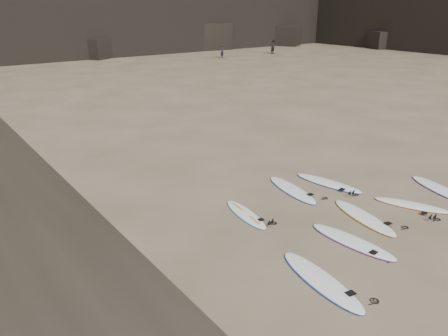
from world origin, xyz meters
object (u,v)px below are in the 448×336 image
object	(u,v)px
surfboard_1	(352,241)
person_b	(274,47)
surfboard_2	(364,217)
surfboard_3	(412,205)
surfboard_4	(441,190)
person_a	(222,51)
surfboard_0	(321,280)
surfboard_7	(328,183)
surfboard_6	(292,189)
surfboard_5	(246,214)

from	to	relation	value
surfboard_1	person_b	bearing A→B (deg)	45.16
surfboard_2	surfboard_3	bearing A→B (deg)	1.99
surfboard_4	person_a	bearing A→B (deg)	82.34
surfboard_0	surfboard_4	xyz separation A→B (m)	(7.48, 1.13, -0.00)
person_a	surfboard_0	bearing A→B (deg)	-159.09
surfboard_7	person_b	xyz separation A→B (m)	(27.92, 33.49, 0.84)
surfboard_1	surfboard_4	world-z (taller)	surfboard_4
surfboard_1	surfboard_6	xyz separation A→B (m)	(1.19, 3.54, 0.00)
surfboard_3	surfboard_5	distance (m)	5.48
person_b	surfboard_2	bearing A→B (deg)	-138.55
surfboard_3	surfboard_0	bearing A→B (deg)	166.01
person_a	person_b	world-z (taller)	person_b
surfboard_6	person_b	bearing A→B (deg)	59.01
surfboard_2	person_a	distance (m)	41.86
surfboard_7	surfboard_5	bearing A→B (deg)	171.80
surfboard_6	surfboard_2	bearing A→B (deg)	-73.73
surfboard_4	surfboard_0	bearing A→B (deg)	-153.91
surfboard_4	surfboard_1	bearing A→B (deg)	-158.17
surfboard_2	person_a	size ratio (longest dim) A/B	1.69
person_a	surfboard_2	bearing A→B (deg)	-156.12
surfboard_1	surfboard_4	size ratio (longest dim) A/B	0.95
surfboard_3	surfboard_6	size ratio (longest dim) A/B	0.88
surfboard_5	surfboard_7	world-z (taller)	surfboard_7
person_a	surfboard_1	bearing A→B (deg)	-157.32
surfboard_5	person_b	distance (m)	46.39
surfboard_3	person_a	size ratio (longest dim) A/B	1.49
surfboard_1	surfboard_3	distance (m)	3.47
surfboard_6	person_b	size ratio (longest dim) A/B	1.50
surfboard_0	surfboard_1	distance (m)	2.19
surfboard_0	surfboard_7	size ratio (longest dim) A/B	1.04
surfboard_2	surfboard_4	bearing A→B (deg)	8.40
surfboard_6	surfboard_7	world-z (taller)	same
surfboard_0	surfboard_2	size ratio (longest dim) A/B	1.05
surfboard_3	surfboard_4	distance (m)	1.96
surfboard_0	surfboard_6	world-z (taller)	surfboard_0
surfboard_6	person_b	xyz separation A→B (m)	(29.42, 33.14, 0.84)
surfboard_0	person_a	world-z (taller)	person_a
surfboard_1	surfboard_3	bearing A→B (deg)	0.66
surfboard_2	surfboard_6	distance (m)	2.83
surfboard_3	surfboard_6	bearing A→B (deg)	100.31
surfboard_1	person_a	bearing A→B (deg)	53.60
surfboard_0	surfboard_7	xyz separation A→B (m)	(4.76, 3.91, -0.00)
surfboard_4	surfboard_5	world-z (taller)	surfboard_4
surfboard_1	surfboard_2	size ratio (longest dim) A/B	0.99
surfboard_3	surfboard_6	distance (m)	3.92
surfboard_6	surfboard_0	bearing A→B (deg)	-116.79
surfboard_5	surfboard_6	xyz separation A→B (m)	(2.51, 0.50, 0.01)
person_b	surfboard_5	bearing A→B (deg)	-143.04
surfboard_3	surfboard_4	size ratio (longest dim) A/B	0.85
surfboard_1	person_a	xyz separation A→B (m)	(22.53, 36.90, 0.74)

